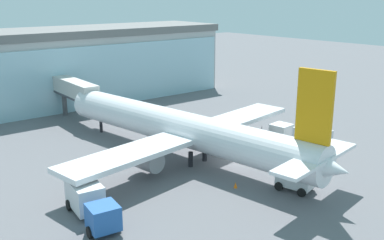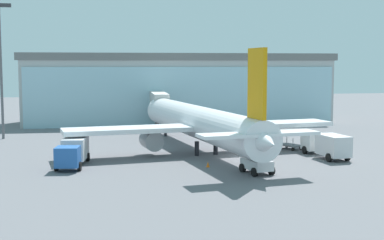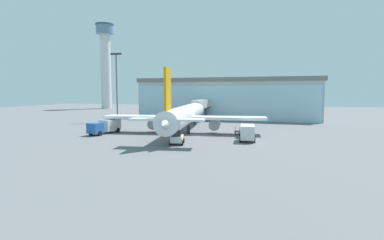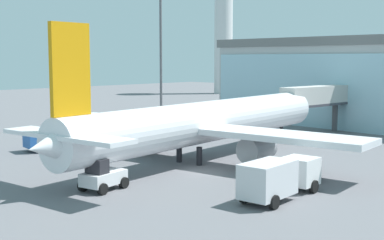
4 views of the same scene
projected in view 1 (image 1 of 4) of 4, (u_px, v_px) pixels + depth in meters
The scene contains 10 objects.
ground at pixel (230, 161), 48.70m from camera, with size 240.00×240.00×0.00m, color slate.
terminal_building at pixel (70, 66), 74.27m from camera, with size 54.16×16.02×12.09m.
jet_bridge at pixel (75, 90), 62.85m from camera, with size 2.88×11.38×5.87m.
airplane at pixel (184, 129), 48.36m from camera, with size 31.69×37.99×11.58m.
catering_truck at pixel (90, 202), 35.89m from camera, with size 3.44×7.56×2.65m.
fuel_truck at pixel (302, 136), 52.38m from camera, with size 3.01×7.46×2.65m.
baggage_cart at pixel (251, 135), 56.12m from camera, with size 2.69×3.22×1.50m.
pushback_tug at pixel (296, 181), 41.18m from camera, with size 2.74×3.51×2.30m.
safety_cone_nose at pixel (236, 185), 41.89m from camera, with size 0.36×0.36×0.55m, color orange.
safety_cone_wingtip at pixel (87, 203), 38.40m from camera, with size 0.36×0.36×0.55m, color orange.
Camera 1 is at (-32.90, -31.93, 17.50)m, focal length 42.00 mm.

